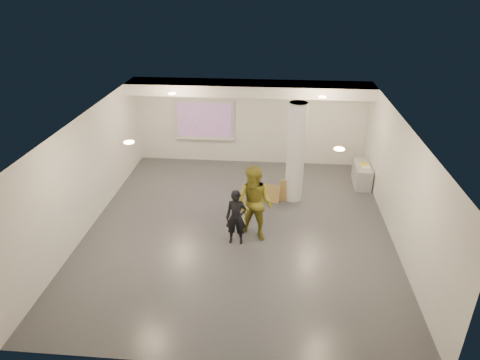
# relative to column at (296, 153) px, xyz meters

# --- Properties ---
(floor) EXTENTS (8.00, 9.00, 0.01)m
(floor) POSITION_rel_column_xyz_m (-1.50, -1.80, -1.50)
(floor) COLOR #37383E
(floor) RESTS_ON ground
(ceiling) EXTENTS (8.00, 9.00, 0.01)m
(ceiling) POSITION_rel_column_xyz_m (-1.50, -1.80, 1.50)
(ceiling) COLOR silver
(ceiling) RESTS_ON floor
(wall_back) EXTENTS (8.00, 0.01, 3.00)m
(wall_back) POSITION_rel_column_xyz_m (-1.50, 2.70, 0.00)
(wall_back) COLOR silver
(wall_back) RESTS_ON floor
(wall_front) EXTENTS (8.00, 0.01, 3.00)m
(wall_front) POSITION_rel_column_xyz_m (-1.50, -6.30, 0.00)
(wall_front) COLOR silver
(wall_front) RESTS_ON floor
(wall_left) EXTENTS (0.01, 9.00, 3.00)m
(wall_left) POSITION_rel_column_xyz_m (-5.50, -1.80, 0.00)
(wall_left) COLOR silver
(wall_left) RESTS_ON floor
(wall_right) EXTENTS (0.01, 9.00, 3.00)m
(wall_right) POSITION_rel_column_xyz_m (2.50, -1.80, 0.00)
(wall_right) COLOR silver
(wall_right) RESTS_ON floor
(soffit_band) EXTENTS (8.00, 1.10, 0.36)m
(soffit_band) POSITION_rel_column_xyz_m (-1.50, 2.15, 1.32)
(soffit_band) COLOR white
(soffit_band) RESTS_ON ceiling
(downlight_nw) EXTENTS (0.22, 0.22, 0.02)m
(downlight_nw) POSITION_rel_column_xyz_m (-3.70, 0.70, 1.48)
(downlight_nw) COLOR #EAC783
(downlight_nw) RESTS_ON ceiling
(downlight_ne) EXTENTS (0.22, 0.22, 0.02)m
(downlight_ne) POSITION_rel_column_xyz_m (0.70, 0.70, 1.48)
(downlight_ne) COLOR #EAC783
(downlight_ne) RESTS_ON ceiling
(downlight_sw) EXTENTS (0.22, 0.22, 0.02)m
(downlight_sw) POSITION_rel_column_xyz_m (-3.70, -3.30, 1.48)
(downlight_sw) COLOR #EAC783
(downlight_sw) RESTS_ON ceiling
(downlight_se) EXTENTS (0.22, 0.22, 0.02)m
(downlight_se) POSITION_rel_column_xyz_m (0.70, -3.30, 1.48)
(downlight_se) COLOR #EAC783
(downlight_se) RESTS_ON ceiling
(column) EXTENTS (0.52, 0.52, 3.00)m
(column) POSITION_rel_column_xyz_m (0.00, 0.00, 0.00)
(column) COLOR silver
(column) RESTS_ON floor
(projection_screen) EXTENTS (2.10, 0.13, 1.42)m
(projection_screen) POSITION_rel_column_xyz_m (-3.10, 2.65, 0.03)
(projection_screen) COLOR silver
(projection_screen) RESTS_ON wall_back
(credenza) EXTENTS (0.51, 1.18, 0.68)m
(credenza) POSITION_rel_column_xyz_m (2.22, 1.15, -1.16)
(credenza) COLOR #939598
(credenza) RESTS_ON floor
(papers_stack) EXTENTS (0.27, 0.34, 0.02)m
(papers_stack) POSITION_rel_column_xyz_m (2.27, 1.07, -0.81)
(papers_stack) COLOR white
(papers_stack) RESTS_ON credenza
(postit_pad) EXTENTS (0.28, 0.33, 0.03)m
(postit_pad) POSITION_rel_column_xyz_m (2.25, 1.20, -0.80)
(postit_pad) COLOR yellow
(postit_pad) RESTS_ON credenza
(cardboard_back) EXTENTS (0.62, 0.25, 0.68)m
(cardboard_back) POSITION_rel_column_xyz_m (-0.12, -0.10, -1.16)
(cardboard_back) COLOR olive
(cardboard_back) RESTS_ON floor
(cardboard_front) EXTENTS (0.52, 0.33, 0.53)m
(cardboard_front) POSITION_rel_column_xyz_m (-0.65, -0.23, -1.23)
(cardboard_front) COLOR olive
(cardboard_front) RESTS_ON floor
(woman) EXTENTS (0.53, 0.36, 1.45)m
(woman) POSITION_rel_column_xyz_m (-1.50, -2.46, -0.77)
(woman) COLOR black
(woman) RESTS_ON floor
(man) EXTENTS (1.17, 1.05, 2.00)m
(man) POSITION_rel_column_xyz_m (-1.06, -2.22, -0.50)
(man) COLOR olive
(man) RESTS_ON floor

